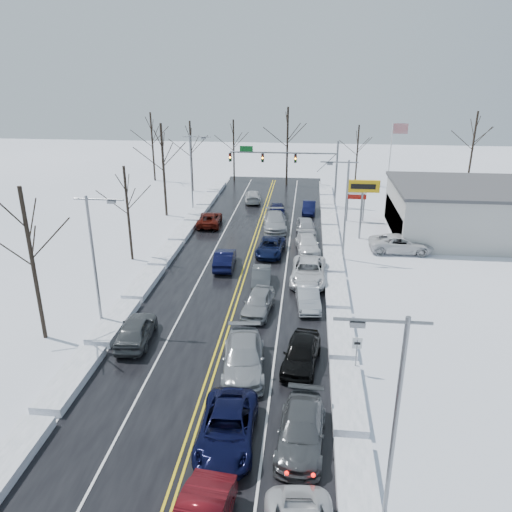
# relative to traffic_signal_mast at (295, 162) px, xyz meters

# --- Properties ---
(ground) EXTENTS (160.00, 160.00, 0.00)m
(ground) POSITION_rel_traffic_signal_mast_xyz_m (-3.45, -27.99, -5.48)
(ground) COLOR white
(ground) RESTS_ON ground
(road_surface) EXTENTS (14.00, 84.00, 0.01)m
(road_surface) POSITION_rel_traffic_signal_mast_xyz_m (-3.45, -25.99, -5.47)
(road_surface) COLOR black
(road_surface) RESTS_ON ground
(snow_bank_left) EXTENTS (1.69, 72.00, 0.52)m
(snow_bank_left) POSITION_rel_traffic_signal_mast_xyz_m (-11.05, -25.99, -5.48)
(snow_bank_left) COLOR white
(snow_bank_left) RESTS_ON ground
(snow_bank_right) EXTENTS (1.69, 72.00, 0.52)m
(snow_bank_right) POSITION_rel_traffic_signal_mast_xyz_m (4.15, -25.99, -5.48)
(snow_bank_right) COLOR white
(snow_bank_right) RESTS_ON ground
(traffic_signal_mast) EXTENTS (13.28, 0.39, 8.00)m
(traffic_signal_mast) POSITION_rel_traffic_signal_mast_xyz_m (0.00, 0.00, 0.00)
(traffic_signal_mast) COLOR slate
(traffic_signal_mast) RESTS_ON ground
(tires_plus_sign) EXTENTS (3.20, 0.34, 6.00)m
(tires_plus_sign) POSITION_rel_traffic_signal_mast_xyz_m (7.05, -12.00, -0.49)
(tires_plus_sign) COLOR slate
(tires_plus_sign) RESTS_ON ground
(used_vehicles_sign) EXTENTS (2.20, 0.22, 4.65)m
(used_vehicles_sign) POSITION_rel_traffic_signal_mast_xyz_m (7.05, -5.99, -2.16)
(used_vehicles_sign) COLOR slate
(used_vehicles_sign) RESTS_ON ground
(speed_limit_sign) EXTENTS (0.55, 0.09, 2.35)m
(speed_limit_sign) POSITION_rel_traffic_signal_mast_xyz_m (4.75, -35.99, -3.84)
(speed_limit_sign) COLOR slate
(speed_limit_sign) RESTS_ON ground
(flagpole) EXTENTS (1.87, 1.20, 10.00)m
(flagpole) POSITION_rel_traffic_signal_mast_xyz_m (11.72, 2.01, 0.45)
(flagpole) COLOR silver
(flagpole) RESTS_ON ground
(dealership_building) EXTENTS (20.40, 12.40, 5.30)m
(dealership_building) POSITION_rel_traffic_signal_mast_xyz_m (20.53, -9.99, -2.82)
(dealership_building) COLOR #A6A6A2
(dealership_building) RESTS_ON ground
(streetlight_se) EXTENTS (3.20, 0.25, 9.00)m
(streetlight_se) POSITION_rel_traffic_signal_mast_xyz_m (4.85, -45.99, -0.17)
(streetlight_se) COLOR slate
(streetlight_se) RESTS_ON ground
(streetlight_ne) EXTENTS (3.20, 0.25, 9.00)m
(streetlight_ne) POSITION_rel_traffic_signal_mast_xyz_m (4.85, -17.99, -0.17)
(streetlight_ne) COLOR slate
(streetlight_ne) RESTS_ON ground
(streetlight_sw) EXTENTS (3.20, 0.25, 9.00)m
(streetlight_sw) POSITION_rel_traffic_signal_mast_xyz_m (-11.74, -31.99, -0.17)
(streetlight_sw) COLOR slate
(streetlight_sw) RESTS_ON ground
(streetlight_nw) EXTENTS (3.20, 0.25, 9.00)m
(streetlight_nw) POSITION_rel_traffic_signal_mast_xyz_m (-11.74, -3.99, -0.17)
(streetlight_nw) COLOR slate
(streetlight_nw) RESTS_ON ground
(tree_left_b) EXTENTS (4.00, 4.00, 10.00)m
(tree_left_b) POSITION_rel_traffic_signal_mast_xyz_m (-14.95, -33.99, 1.51)
(tree_left_b) COLOR #2D231C
(tree_left_b) RESTS_ON ground
(tree_left_c) EXTENTS (3.40, 3.40, 8.50)m
(tree_left_c) POSITION_rel_traffic_signal_mast_xyz_m (-13.95, -19.99, 0.46)
(tree_left_c) COLOR #2D231C
(tree_left_c) RESTS_ON ground
(tree_left_d) EXTENTS (4.20, 4.20, 10.50)m
(tree_left_d) POSITION_rel_traffic_signal_mast_xyz_m (-14.65, -5.99, 1.86)
(tree_left_d) COLOR #2D231C
(tree_left_d) RESTS_ON ground
(tree_left_e) EXTENTS (3.80, 3.80, 9.50)m
(tree_left_e) POSITION_rel_traffic_signal_mast_xyz_m (-14.25, 6.01, 1.16)
(tree_left_e) COLOR #2D231C
(tree_left_e) RESTS_ON ground
(tree_far_a) EXTENTS (4.00, 4.00, 10.00)m
(tree_far_a) POSITION_rel_traffic_signal_mast_xyz_m (-21.45, 12.01, 1.51)
(tree_far_a) COLOR #2D231C
(tree_far_a) RESTS_ON ground
(tree_far_b) EXTENTS (3.60, 3.60, 9.00)m
(tree_far_b) POSITION_rel_traffic_signal_mast_xyz_m (-9.45, 13.01, 0.81)
(tree_far_b) COLOR #2D231C
(tree_far_b) RESTS_ON ground
(tree_far_c) EXTENTS (4.40, 4.40, 11.00)m
(tree_far_c) POSITION_rel_traffic_signal_mast_xyz_m (-1.45, 11.01, 2.21)
(tree_far_c) COLOR #2D231C
(tree_far_c) RESTS_ON ground
(tree_far_d) EXTENTS (3.40, 3.40, 8.50)m
(tree_far_d) POSITION_rel_traffic_signal_mast_xyz_m (8.55, 12.51, 0.46)
(tree_far_d) COLOR #2D231C
(tree_far_d) RESTS_ON ground
(tree_far_e) EXTENTS (4.20, 4.20, 10.50)m
(tree_far_e) POSITION_rel_traffic_signal_mast_xyz_m (24.55, 13.01, 1.86)
(tree_far_e) COLOR #2D231C
(tree_far_e) RESTS_ON ground
(queued_car_2) EXTENTS (2.76, 5.70, 1.56)m
(queued_car_2) POSITION_rel_traffic_signal_mast_xyz_m (-1.66, -42.23, -5.48)
(queued_car_2) COLOR black
(queued_car_2) RESTS_ON ground
(queued_car_3) EXTENTS (2.98, 6.06, 1.70)m
(queued_car_3) POSITION_rel_traffic_signal_mast_xyz_m (-1.64, -36.36, -5.48)
(queued_car_3) COLOR #95989C
(queued_car_3) RESTS_ON ground
(queued_car_4) EXTENTS (2.38, 4.80, 1.57)m
(queued_car_4) POSITION_rel_traffic_signal_mast_xyz_m (-1.53, -29.07, -5.48)
(queued_car_4) COLOR gray
(queued_car_4) RESTS_ON ground
(queued_car_5) EXTENTS (1.73, 4.31, 1.40)m
(queued_car_5) POSITION_rel_traffic_signal_mast_xyz_m (-1.74, -24.45, -5.48)
(queued_car_5) COLOR #3D4042
(queued_car_5) RESTS_ON ground
(queued_car_6) EXTENTS (2.70, 5.21, 1.40)m
(queued_car_6) POSITION_rel_traffic_signal_mast_xyz_m (-1.55, -17.36, -5.48)
(queued_car_6) COLOR black
(queued_car_6) RESTS_ON ground
(queued_car_7) EXTENTS (2.91, 6.11, 1.72)m
(queued_car_7) POSITION_rel_traffic_signal_mast_xyz_m (-1.68, -9.88, -5.48)
(queued_car_7) COLOR #A3A6AB
(queued_car_7) RESTS_ON ground
(queued_car_8) EXTENTS (2.13, 4.59, 1.52)m
(queued_car_8) POSITION_rel_traffic_signal_mast_xyz_m (-1.73, -5.30, -5.48)
(queued_car_8) COLOR black
(queued_car_8) RESTS_ON ground
(queued_car_11) EXTENTS (2.48, 5.41, 1.53)m
(queued_car_11) POSITION_rel_traffic_signal_mast_xyz_m (1.79, -42.00, -5.48)
(queued_car_11) COLOR #474A4C
(queued_car_11) RESTS_ON ground
(queued_car_12) EXTENTS (2.59, 5.05, 1.64)m
(queued_car_12) POSITION_rel_traffic_signal_mast_xyz_m (1.66, -35.48, -5.48)
(queued_car_12) COLOR black
(queued_car_12) RESTS_ON ground
(queued_car_13) EXTENTS (2.02, 4.62, 1.48)m
(queued_car_13) POSITION_rel_traffic_signal_mast_xyz_m (1.97, -27.71, -5.48)
(queued_car_13) COLOR #A8ABB0
(queued_car_13) RESTS_ON ground
(queued_car_14) EXTENTS (2.97, 6.09, 1.67)m
(queued_car_14) POSITION_rel_traffic_signal_mast_xyz_m (1.98, -23.19, -5.48)
(queued_car_14) COLOR white
(queued_car_14) RESTS_ON ground
(queued_car_15) EXTENTS (2.60, 5.21, 1.45)m
(queued_car_15) POSITION_rel_traffic_signal_mast_xyz_m (1.84, -16.25, -5.48)
(queued_car_15) COLOR silver
(queued_car_15) RESTS_ON ground
(queued_car_16) EXTENTS (2.32, 4.97, 1.65)m
(queued_car_16) POSITION_rel_traffic_signal_mast_xyz_m (1.63, -11.46, -5.48)
(queued_car_16) COLOR #A4A5AB
(queued_car_16) RESTS_ON ground
(queued_car_17) EXTENTS (1.63, 4.30, 1.40)m
(queued_car_17) POSITION_rel_traffic_signal_mast_xyz_m (1.92, -3.37, -5.48)
(queued_car_17) COLOR black
(queued_car_17) RESTS_ON ground
(oncoming_car_0) EXTENTS (1.89, 4.74, 1.54)m
(oncoming_car_0) POSITION_rel_traffic_signal_mast_xyz_m (-5.28, -20.95, -5.48)
(oncoming_car_0) COLOR black
(oncoming_car_0) RESTS_ON ground
(oncoming_car_1) EXTENTS (2.71, 5.32, 1.44)m
(oncoming_car_1) POSITION_rel_traffic_signal_mast_xyz_m (-8.89, -9.23, -5.48)
(oncoming_car_1) COLOR #4F110A
(oncoming_car_1) RESTS_ON ground
(oncoming_car_2) EXTENTS (2.60, 5.15, 1.44)m
(oncoming_car_2) POSITION_rel_traffic_signal_mast_xyz_m (-5.29, 1.11, -5.48)
(oncoming_car_2) COLOR silver
(oncoming_car_2) RESTS_ON ground
(oncoming_car_3) EXTENTS (2.33, 5.01, 1.66)m
(oncoming_car_3) POSITION_rel_traffic_signal_mast_xyz_m (-8.86, -33.85, -5.48)
(oncoming_car_3) COLOR #464A4C
(oncoming_car_3) RESTS_ON ground
(parked_car_0) EXTENTS (5.96, 2.81, 1.65)m
(parked_car_0) POSITION_rel_traffic_signal_mast_xyz_m (10.56, -15.53, -5.48)
(parked_car_0) COLOR silver
(parked_car_0) RESTS_ON ground
(parked_car_1) EXTENTS (2.11, 4.92, 1.41)m
(parked_car_1) POSITION_rel_traffic_signal_mast_xyz_m (13.54, -13.27, -5.48)
(parked_car_1) COLOR black
(parked_car_1) RESTS_ON ground
(parked_car_2) EXTENTS (2.08, 4.55, 1.51)m
(parked_car_2) POSITION_rel_traffic_signal_mast_xyz_m (11.56, -7.34, -5.48)
(parked_car_2) COLOR #4D0A0B
(parked_car_2) RESTS_ON ground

